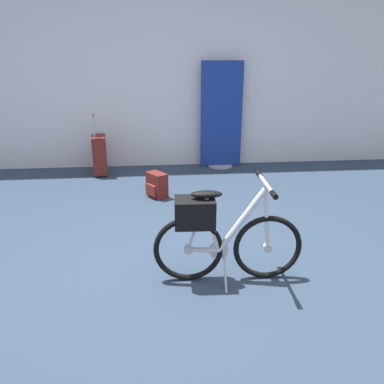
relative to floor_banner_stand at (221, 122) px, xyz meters
The scene contains 6 objects.
ground_plane 3.07m from the floor_banner_stand, 106.03° to the right, with size 8.08×8.08×0.00m, color #2D3D51.
back_wall 1.24m from the floor_banner_stand, 166.81° to the left, with size 8.08×0.10×3.14m, color silver.
floor_banner_stand is the anchor object (origin of this frame).
folding_bike_foreground 3.08m from the floor_banner_stand, 99.93° to the right, with size 1.08×0.53×0.77m.
rolling_suitcase 1.79m from the floor_banner_stand, behind, with size 0.22×0.38×0.83m.
backpack_on_floor 1.65m from the floor_banner_stand, 127.96° to the right, with size 0.27×0.29×0.29m.
Camera 1 is at (-0.12, -2.53, 1.56)m, focal length 35.22 mm.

